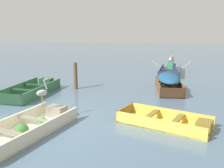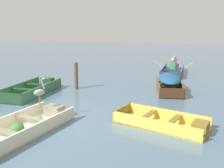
{
  "view_description": "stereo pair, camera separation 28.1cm",
  "coord_description": "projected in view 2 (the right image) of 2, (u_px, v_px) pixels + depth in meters",
  "views": [
    {
      "loc": [
        3.03,
        -6.06,
        2.56
      ],
      "look_at": [
        1.34,
        3.73,
        0.35
      ],
      "focal_mm": 40.0,
      "sensor_mm": 36.0,
      "label": 1
    },
    {
      "loc": [
        3.3,
        -6.01,
        2.56
      ],
      "look_at": [
        1.34,
        3.73,
        0.35
      ],
      "focal_mm": 40.0,
      "sensor_mm": 36.0,
      "label": 2
    }
  ],
  "objects": [
    {
      "name": "rowboat_slate_blue_with_crew",
      "position": [
        173.0,
        70.0,
        14.59
      ],
      "size": [
        2.35,
        3.43,
        0.93
      ],
      "color": "#475B7F",
      "rests_on": "ground"
    },
    {
      "name": "skiff_green_near_moored",
      "position": [
        33.0,
        90.0,
        10.11
      ],
      "size": [
        1.35,
        3.02,
        0.4
      ],
      "color": "#387047",
      "rests_on": "ground"
    },
    {
      "name": "skiff_wooden_brown_far_moored",
      "position": [
        169.0,
        81.0,
        10.4
      ],
      "size": [
        1.12,
        2.56,
        0.72
      ],
      "color": "brown",
      "rests_on": "ground"
    },
    {
      "name": "ground_plane",
      "position": [
        39.0,
        123.0,
        6.94
      ],
      "size": [
        80.0,
        80.0,
        0.0
      ],
      "primitive_type": "plane",
      "color": "slate"
    },
    {
      "name": "skiff_yellow_mid_moored",
      "position": [
        165.0,
        123.0,
        6.64
      ],
      "size": [
        2.63,
        1.8,
        0.32
      ],
      "color": "#E5BC47",
      "rests_on": "ground"
    },
    {
      "name": "heron_on_dinghy",
      "position": [
        40.0,
        91.0,
        6.99
      ],
      "size": [
        0.34,
        0.4,
        0.84
      ],
      "color": "olive",
      "rests_on": "dinghy_cream_foreground"
    },
    {
      "name": "dinghy_cream_foreground",
      "position": [
        24.0,
        127.0,
        6.27
      ],
      "size": [
        1.92,
        3.26,
        0.37
      ],
      "color": "beige",
      "rests_on": "ground"
    },
    {
      "name": "mooring_post",
      "position": [
        76.0,
        76.0,
        10.78
      ],
      "size": [
        0.16,
        0.16,
        1.15
      ],
      "primitive_type": "cylinder",
      "color": "brown",
      "rests_on": "ground"
    }
  ]
}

